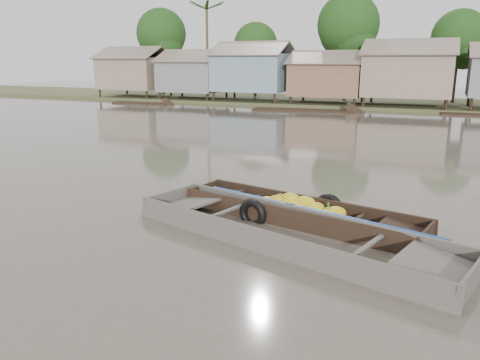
% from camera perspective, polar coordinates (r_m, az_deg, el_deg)
% --- Properties ---
extents(ground, '(120.00, 120.00, 0.00)m').
position_cam_1_polar(ground, '(11.87, -2.63, -4.37)').
color(ground, '#534C40').
rests_on(ground, ground).
extents(riverbank, '(120.00, 12.47, 10.22)m').
position_cam_1_polar(riverbank, '(42.05, 20.77, 12.56)').
color(riverbank, '#384723').
rests_on(riverbank, ground).
extents(banana_boat, '(6.34, 2.81, 0.84)m').
position_cam_1_polar(banana_boat, '(11.63, 6.77, -3.89)').
color(banana_boat, black).
rests_on(banana_boat, ground).
extents(viewer_boat, '(7.84, 4.05, 0.61)m').
position_cam_1_polar(viewer_boat, '(10.35, 6.10, -6.98)').
color(viewer_boat, '#47423C').
rests_on(viewer_boat, ground).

